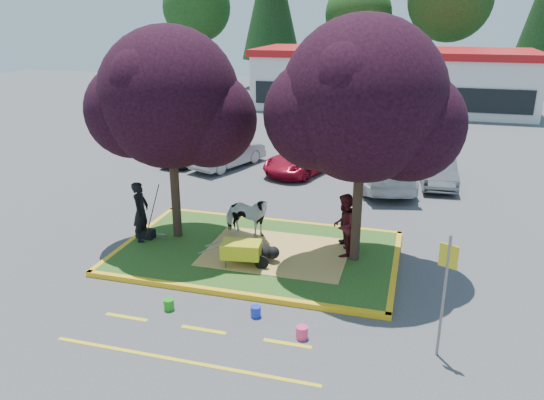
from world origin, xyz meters
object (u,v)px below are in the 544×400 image
(sign_post, at_px, (445,283))
(car_black, at_px, (189,149))
(calf, at_px, (254,251))
(bucket_pink, at_px, (302,332))
(car_silver, at_px, (228,153))
(cow, at_px, (246,216))
(handler, at_px, (141,212))
(wheelbarrow, at_px, (242,250))
(bucket_green, at_px, (169,304))
(bucket_blue, at_px, (256,311))

(sign_post, relative_size, car_black, 0.72)
(calf, bearing_deg, bucket_pink, -65.48)
(calf, height_order, car_silver, car_silver)
(cow, bearing_deg, handler, 118.40)
(cow, relative_size, bucket_pink, 5.49)
(car_black, bearing_deg, sign_post, -45.98)
(cow, distance_m, sign_post, 7.51)
(calf, xyz_separation_m, car_silver, (-4.32, 9.55, 0.27))
(calf, distance_m, wheelbarrow, 0.63)
(bucket_green, distance_m, car_black, 13.93)
(handler, distance_m, car_silver, 9.20)
(wheelbarrow, bearing_deg, sign_post, -33.78)
(cow, xyz_separation_m, bucket_blue, (1.64, -4.25, -0.69))
(handler, distance_m, bucket_pink, 7.06)
(wheelbarrow, xyz_separation_m, bucket_pink, (2.35, -2.75, -0.52))
(wheelbarrow, xyz_separation_m, bucket_blue, (1.08, -2.16, -0.53))
(bucket_green, height_order, bucket_blue, bucket_green)
(bucket_green, distance_m, car_silver, 12.92)
(bucket_pink, bearing_deg, cow, 121.03)
(sign_post, distance_m, car_black, 17.46)
(sign_post, height_order, car_black, sign_post)
(calf, xyz_separation_m, car_black, (-6.50, 9.91, 0.24))
(cow, height_order, car_black, cow)
(bucket_green, xyz_separation_m, car_silver, (-3.05, 12.54, 0.55))
(calf, height_order, wheelbarrow, wheelbarrow)
(bucket_pink, distance_m, car_silver, 14.40)
(calf, bearing_deg, cow, 107.21)
(handler, distance_m, car_black, 9.92)
(bucket_green, height_order, bucket_pink, bucket_pink)
(handler, relative_size, bucket_green, 6.88)
(bucket_blue, bearing_deg, sign_post, -5.41)
(calf, distance_m, handler, 3.88)
(cow, distance_m, calf, 1.75)
(cow, distance_m, bucket_pink, 5.68)
(bucket_blue, bearing_deg, car_black, 120.34)
(bucket_blue, distance_m, car_silver, 13.33)
(bucket_green, bearing_deg, cow, 83.45)
(cow, height_order, handler, handler)
(calf, relative_size, car_silver, 0.29)
(bucket_blue, relative_size, car_silver, 0.07)
(car_silver, bearing_deg, sign_post, 147.15)
(sign_post, xyz_separation_m, car_black, (-11.58, 13.02, -1.08))
(wheelbarrow, distance_m, bucket_pink, 3.66)
(bucket_blue, height_order, car_black, car_black)
(bucket_green, bearing_deg, handler, 127.02)
(cow, height_order, bucket_green, cow)
(bucket_blue, bearing_deg, bucket_pink, -24.72)
(calf, xyz_separation_m, sign_post, (5.08, -3.11, 1.32))
(cow, bearing_deg, bucket_pink, -141.44)
(handler, xyz_separation_m, car_silver, (-0.52, 9.18, -0.42))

